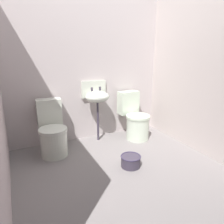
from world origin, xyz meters
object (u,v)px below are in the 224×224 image
object	(u,v)px
sink	(97,96)
bucket	(131,161)
toilet_left	(52,133)
toilet_right	(135,120)

from	to	relation	value
sink	bucket	world-z (taller)	sink
toilet_left	sink	xyz separation A→B (m)	(0.78, 0.19, 0.43)
sink	bucket	bearing A→B (deg)	-86.60
toilet_right	bucket	size ratio (longest dim) A/B	2.89
toilet_right	toilet_left	bearing A→B (deg)	-4.26
toilet_right	bucket	distance (m)	1.03
toilet_left	sink	world-z (taller)	sink
toilet_left	toilet_right	size ratio (longest dim) A/B	1.00
toilet_right	sink	size ratio (longest dim) A/B	0.79
toilet_right	bucket	xyz separation A→B (m)	(-0.56, -0.83, -0.24)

